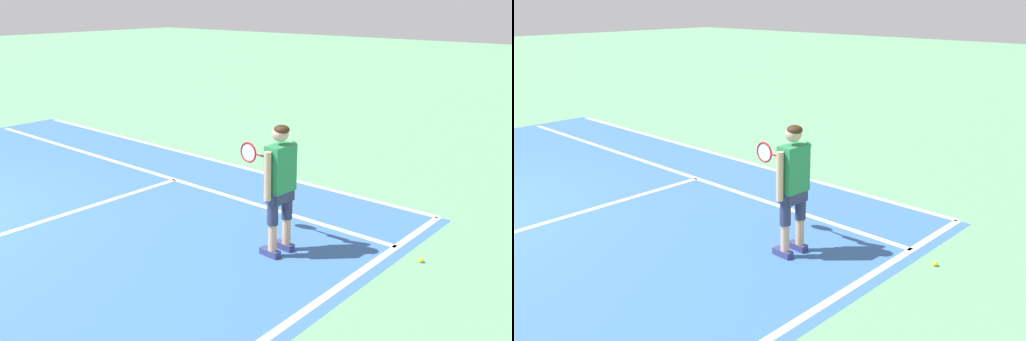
{
  "view_description": "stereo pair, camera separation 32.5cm",
  "coord_description": "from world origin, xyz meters",
  "views": [
    {
      "loc": [
        -2.27,
        -8.92,
        3.19
      ],
      "look_at": [
        2.95,
        -4.47,
        1.05
      ],
      "focal_mm": 39.01,
      "sensor_mm": 36.0,
      "label": 1
    },
    {
      "loc": [
        -2.05,
        -9.16,
        3.19
      ],
      "look_at": [
        2.95,
        -4.47,
        1.05
      ],
      "focal_mm": 39.01,
      "sensor_mm": 36.0,
      "label": 2
    }
  ],
  "objects": [
    {
      "name": "tennis_player",
      "position": [
        2.96,
        -4.84,
        0.99
      ],
      "size": [
        0.66,
        1.11,
        1.71
      ],
      "color": "navy",
      "rests_on": "ground"
    },
    {
      "name": "tennis_ball_near_feet",
      "position": [
        3.9,
        -6.39,
        0.03
      ],
      "size": [
        0.07,
        0.07,
        0.07
      ],
      "primitive_type": "sphere",
      "color": "#CCE02D",
      "rests_on": "ground"
    },
    {
      "name": "line_doubles_right",
      "position": [
        5.49,
        -0.53,
        0.0
      ],
      "size": [
        0.1,
        10.82,
        0.01
      ],
      "primitive_type": "cube",
      "color": "white",
      "rests_on": "ground"
    },
    {
      "name": "line_singles_right",
      "position": [
        4.12,
        -0.53,
        0.0
      ],
      "size": [
        0.1,
        10.82,
        0.01
      ],
      "primitive_type": "cube",
      "color": "white",
      "rests_on": "ground"
    }
  ]
}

